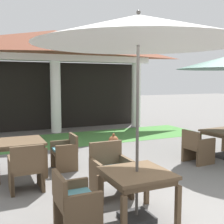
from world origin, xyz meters
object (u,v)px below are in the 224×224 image
patio_chair_near_foreground_west (197,147)px  patio_umbrella_mid_right (138,31)px  patio_chair_mid_right_north (110,172)px  patio_chair_mid_right_west (74,204)px  patio_chair_mid_left_south (26,169)px  patio_table_mid_right (137,178)px  patio_chair_mid_left_east (65,152)px  terracotta_urn (114,141)px  patio_table_mid_left (19,145)px

patio_chair_near_foreground_west → patio_umbrella_mid_right: patio_umbrella_mid_right is taller
patio_chair_mid_right_north → patio_chair_mid_right_west: bearing=45.3°
patio_chair_mid_left_south → patio_table_mid_right: patio_chair_mid_left_south is taller
patio_chair_mid_left_east → patio_table_mid_right: (0.28, -2.83, 0.24)m
patio_chair_mid_left_south → terracotta_urn: patio_chair_mid_left_south is taller
patio_chair_mid_left_east → patio_chair_mid_left_south: patio_chair_mid_left_south is taller
patio_chair_near_foreground_west → patio_chair_mid_left_south: size_ratio=0.92×
patio_chair_mid_left_east → patio_umbrella_mid_right: (0.28, -2.83, 2.32)m
patio_chair_mid_right_west → terracotta_urn: (2.67, 4.50, -0.25)m
patio_table_mid_left → patio_chair_mid_left_south: (-0.01, -1.01, -0.25)m
patio_table_mid_right → terracotta_urn: bearing=69.1°
patio_table_mid_right → patio_chair_mid_left_south: bearing=125.4°
patio_chair_mid_left_east → patio_umbrella_mid_right: size_ratio=0.27×
patio_chair_mid_left_east → patio_chair_near_foreground_west: bearing=-105.4°
patio_chair_mid_right_north → patio_table_mid_right: bearing=90.0°
patio_chair_mid_right_west → patio_table_mid_right: bearing=90.0°
patio_table_mid_left → patio_chair_mid_right_north: bearing=-55.7°
patio_chair_mid_left_east → patio_umbrella_mid_right: 3.67m
patio_chair_mid_left_east → terracotta_urn: bearing=-49.3°
patio_chair_mid_right_north → patio_chair_mid_left_south: bearing=-33.6°
patio_umbrella_mid_right → patio_chair_mid_right_west: size_ratio=3.57×
patio_chair_near_foreground_west → patio_chair_mid_right_north: bearing=-74.8°
patio_table_mid_left → patio_chair_near_foreground_west: bearing=-12.4°
patio_umbrella_mid_right → patio_chair_mid_right_north: bearing=89.6°
patio_chair_near_foreground_west → patio_table_mid_left: 4.19m
patio_table_mid_left → patio_table_mid_right: 3.11m
patio_chair_mid_left_east → patio_chair_mid_right_west: 2.90m
patio_umbrella_mid_right → terracotta_urn: patio_umbrella_mid_right is taller
patio_umbrella_mid_right → patio_chair_mid_right_north: size_ratio=3.17×
patio_table_mid_left → patio_chair_mid_right_west: (0.34, -2.83, -0.24)m
patio_chair_mid_left_east → patio_chair_mid_left_south: 1.42m
patio_table_mid_right → patio_umbrella_mid_right: (0.00, -0.00, 2.08)m
patio_table_mid_right → patio_umbrella_mid_right: bearing=-90.0°
patio_chair_near_foreground_west → patio_chair_mid_right_north: 2.97m
patio_table_mid_left → patio_chair_mid_left_east: bearing=-0.6°
patio_table_mid_left → patio_chair_mid_left_south: patio_chair_mid_left_south is taller
patio_chair_near_foreground_west → patio_table_mid_right: bearing=-59.7°
patio_table_mid_left → patio_chair_mid_left_south: bearing=-90.6°
patio_chair_near_foreground_west → patio_chair_mid_left_south: bearing=-92.8°
patio_table_mid_left → terracotta_urn: patio_table_mid_left is taller
patio_chair_mid_left_east → patio_chair_mid_right_north: (0.29, -1.88, 0.05)m
patio_chair_mid_left_south → patio_chair_mid_left_east: bearing=45.2°
patio_table_mid_right → terracotta_urn: 4.85m
patio_umbrella_mid_right → patio_chair_mid_right_north: 2.46m
patio_table_mid_right → patio_chair_mid_right_west: patio_chair_mid_right_west is taller
patio_chair_mid_left_east → patio_umbrella_mid_right: bearing=-173.6°
patio_table_mid_left → patio_chair_mid_left_east: patio_chair_mid_left_east is taller
patio_chair_near_foreground_west → patio_chair_mid_left_east: 3.21m
patio_chair_mid_left_east → terracotta_urn: (2.01, 1.69, -0.23)m
patio_chair_mid_left_south → patio_chair_mid_right_west: 1.86m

